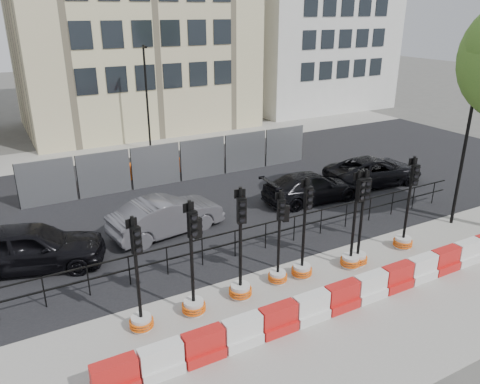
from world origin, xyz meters
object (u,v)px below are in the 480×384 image
lamp_post_near (466,143)px  car_c (311,187)px  traffic_signal_d (279,262)px  car_a (31,247)px  traffic_signal_h (405,230)px  traffic_signal_a (140,308)px

lamp_post_near → car_c: (-3.46, 4.51, -2.58)m
lamp_post_near → traffic_signal_d: size_ratio=1.99×
car_a → lamp_post_near: bearing=-88.1°
traffic_signal_h → car_c: size_ratio=0.74×
traffic_signal_d → car_c: bearing=59.0°
traffic_signal_d → car_a: traffic_signal_d is taller
lamp_post_near → traffic_signal_a: (-12.64, -0.49, -2.55)m
traffic_signal_a → traffic_signal_h: (9.39, -0.05, 0.02)m
traffic_signal_d → traffic_signal_h: 5.05m
traffic_signal_h → traffic_signal_a: bearing=-166.4°
traffic_signal_a → traffic_signal_h: 9.39m
traffic_signal_d → traffic_signal_h: size_ratio=0.90×
traffic_signal_a → traffic_signal_h: size_ratio=0.97×
traffic_signal_d → car_c: size_ratio=0.67×
lamp_post_near → car_a: (-14.72, 4.21, -2.46)m
traffic_signal_a → traffic_signal_d: 4.36m
traffic_signal_a → car_c: bearing=17.4°
traffic_signal_a → car_a: size_ratio=0.67×
car_a → traffic_signal_a: bearing=-138.4°
car_a → car_c: 11.26m
traffic_signal_d → traffic_signal_h: traffic_signal_h is taller
lamp_post_near → traffic_signal_a: lamp_post_near is taller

